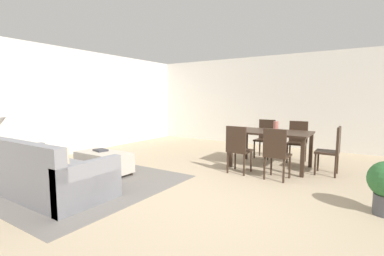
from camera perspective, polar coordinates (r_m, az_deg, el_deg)
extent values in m
plane|color=tan|center=(4.03, 1.70, -14.71)|extent=(10.80, 10.80, 0.00)
cube|color=silver|center=(8.45, 19.63, 5.30)|extent=(9.00, 0.12, 2.70)
cube|color=silver|center=(7.44, -27.23, 4.88)|extent=(0.12, 11.00, 2.70)
cube|color=slate|center=(5.16, -22.54, -10.41)|extent=(3.00, 2.80, 0.01)
cube|color=gray|center=(4.79, -27.99, -9.42)|extent=(2.16, 1.00, 0.42)
cube|color=gray|center=(4.51, -32.92, -5.02)|extent=(2.16, 0.16, 0.44)
cube|color=gray|center=(5.65, -33.08, -6.34)|extent=(0.14, 1.00, 0.62)
cube|color=gray|center=(3.93, -20.73, -10.91)|extent=(0.14, 1.00, 0.62)
cube|color=silver|center=(5.13, -32.69, -4.01)|extent=(0.40, 0.10, 0.39)
cube|color=silver|center=(4.62, -30.13, -5.33)|extent=(0.33, 0.09, 0.33)
cube|color=beige|center=(4.14, -26.30, -6.09)|extent=(0.37, 0.11, 0.37)
cube|color=#B7AD9E|center=(5.47, -18.00, -6.73)|extent=(1.10, 0.55, 0.37)
cylinder|color=#332319|center=(6.03, -19.30, -7.63)|extent=(0.05, 0.05, 0.06)
cylinder|color=#332319|center=(5.30, -12.57, -9.34)|extent=(0.05, 0.05, 0.06)
cylinder|color=#332319|center=(5.78, -22.82, -8.38)|extent=(0.05, 0.05, 0.06)
cylinder|color=#332319|center=(5.01, -16.26, -10.37)|extent=(0.05, 0.05, 0.06)
cube|color=brown|center=(5.91, -35.34, -3.37)|extent=(0.40, 0.40, 0.03)
cylinder|color=brown|center=(6.18, -34.29, -5.70)|extent=(0.04, 0.04, 0.56)
cylinder|color=brown|center=(5.87, -32.99, -6.20)|extent=(0.04, 0.04, 0.56)
cylinder|color=brown|center=(5.91, -35.36, -3.11)|extent=(0.16, 0.16, 0.02)
cube|color=#332319|center=(5.90, 16.27, -0.82)|extent=(1.55, 0.98, 0.04)
cube|color=#332319|center=(6.58, 11.26, -3.31)|extent=(0.07, 0.07, 0.72)
cube|color=#332319|center=(6.21, 23.67, -4.30)|extent=(0.07, 0.07, 0.72)
cube|color=#332319|center=(5.80, 8.11, -4.54)|extent=(0.07, 0.07, 0.72)
cube|color=#332319|center=(5.38, 22.18, -5.82)|extent=(0.07, 0.07, 0.72)
cube|color=#332319|center=(5.36, 9.96, -4.72)|extent=(0.41, 0.41, 0.04)
cube|color=#332319|center=(5.16, 9.20, -2.26)|extent=(0.40, 0.05, 0.47)
cylinder|color=#332319|center=(5.63, 9.05, -6.51)|extent=(0.04, 0.04, 0.41)
cylinder|color=#332319|center=(5.50, 12.28, -6.89)|extent=(0.04, 0.04, 0.41)
cylinder|color=#332319|center=(5.33, 7.48, -7.22)|extent=(0.04, 0.04, 0.41)
cylinder|color=#332319|center=(5.19, 10.87, -7.64)|extent=(0.04, 0.04, 0.41)
cube|color=#332319|center=(5.10, 17.52, -5.49)|extent=(0.42, 0.42, 0.04)
cube|color=#332319|center=(4.89, 16.94, -2.93)|extent=(0.40, 0.06, 0.47)
cylinder|color=#332319|center=(5.36, 16.29, -7.34)|extent=(0.04, 0.04, 0.41)
cylinder|color=#332319|center=(5.26, 19.80, -7.73)|extent=(0.04, 0.04, 0.41)
cylinder|color=#332319|center=(5.05, 14.96, -8.14)|extent=(0.04, 0.04, 0.41)
cylinder|color=#332319|center=(4.94, 18.68, -8.58)|extent=(0.04, 0.04, 0.41)
cube|color=#332319|center=(6.79, 14.86, -2.51)|extent=(0.42, 0.42, 0.04)
cube|color=#332319|center=(6.93, 15.46, -0.23)|extent=(0.40, 0.06, 0.47)
cylinder|color=#332319|center=(6.61, 15.64, -4.74)|extent=(0.04, 0.04, 0.41)
cylinder|color=#332319|center=(6.74, 12.92, -4.47)|extent=(0.04, 0.04, 0.41)
cylinder|color=#332319|center=(6.93, 16.63, -4.28)|extent=(0.04, 0.04, 0.41)
cylinder|color=#332319|center=(7.05, 14.02, -4.02)|extent=(0.04, 0.04, 0.41)
cube|color=#332319|center=(6.56, 21.13, -3.03)|extent=(0.42, 0.42, 0.04)
cube|color=#332319|center=(6.70, 21.43, -0.65)|extent=(0.40, 0.07, 0.47)
cylinder|color=#332319|center=(6.41, 22.34, -5.33)|extent=(0.04, 0.04, 0.41)
cylinder|color=#332319|center=(6.46, 19.34, -5.13)|extent=(0.04, 0.04, 0.41)
cylinder|color=#332319|center=(6.74, 22.69, -4.79)|extent=(0.04, 0.04, 0.41)
cylinder|color=#332319|center=(6.79, 19.83, -4.60)|extent=(0.04, 0.04, 0.41)
cube|color=#332319|center=(5.74, 26.48, -4.56)|extent=(0.40, 0.40, 0.04)
cube|color=#332319|center=(5.68, 28.40, -2.15)|extent=(0.04, 0.40, 0.47)
cylinder|color=#332319|center=(5.64, 24.43, -6.97)|extent=(0.04, 0.04, 0.41)
cylinder|color=#332319|center=(5.97, 24.94, -6.29)|extent=(0.04, 0.04, 0.41)
cylinder|color=#332319|center=(5.60, 27.89, -7.23)|extent=(0.04, 0.04, 0.41)
cylinder|color=#332319|center=(5.94, 28.21, -6.52)|extent=(0.04, 0.04, 0.41)
cylinder|color=#B26659|center=(5.90, 17.18, 0.34)|extent=(0.10, 0.10, 0.20)
cube|color=#333338|center=(5.56, -18.64, -4.44)|extent=(0.29, 0.25, 0.03)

